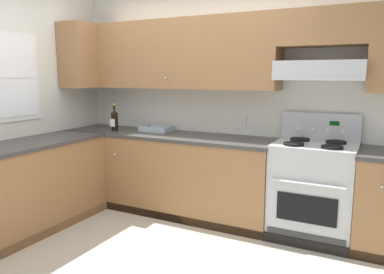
{
  "coord_description": "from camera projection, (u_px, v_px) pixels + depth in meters",
  "views": [
    {
      "loc": [
        1.91,
        -2.39,
        1.58
      ],
      "look_at": [
        0.32,
        0.7,
        1.0
      ],
      "focal_mm": 35.15,
      "sensor_mm": 36.0,
      "label": 1
    }
  ],
  "objects": [
    {
      "name": "counter_back_run",
      "position": [
        186.0,
        175.0,
        4.25
      ],
      "size": [
        3.6,
        0.65,
        0.91
      ],
      "color": "olive",
      "rests_on": "ground_plane"
    },
    {
      "name": "stove",
      "position": [
        313.0,
        190.0,
        3.63
      ],
      "size": [
        0.76,
        0.62,
        1.2
      ],
      "color": "#B7BABC",
      "rests_on": "ground_plane"
    },
    {
      "name": "wall_back",
      "position": [
        232.0,
        84.0,
        4.14
      ],
      "size": [
        4.68,
        0.57,
        2.55
      ],
      "color": "silver",
      "rests_on": "ground_plane"
    },
    {
      "name": "wall_left",
      "position": [
        8.0,
        97.0,
        3.91
      ],
      "size": [
        0.47,
        4.0,
        2.55
      ],
      "color": "silver",
      "rests_on": "ground_plane"
    },
    {
      "name": "ground_plane",
      "position": [
        121.0,
        261.0,
        3.22
      ],
      "size": [
        7.04,
        7.04,
        0.0
      ],
      "primitive_type": "plane",
      "color": "#B2AA99"
    },
    {
      "name": "wine_bottle",
      "position": [
        115.0,
        120.0,
        4.5
      ],
      "size": [
        0.08,
        0.08,
        0.33
      ],
      "color": "black",
      "rests_on": "counter_back_run"
    },
    {
      "name": "bowl",
      "position": [
        157.0,
        129.0,
        4.48
      ],
      "size": [
        0.36,
        0.24,
        0.06
      ],
      "color": "#9EADB7",
      "rests_on": "counter_back_run"
    },
    {
      "name": "counter_left_run",
      "position": [
        18.0,
        190.0,
        3.7
      ],
      "size": [
        0.63,
        1.91,
        0.91
      ],
      "color": "olive",
      "rests_on": "ground_plane"
    }
  ]
}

